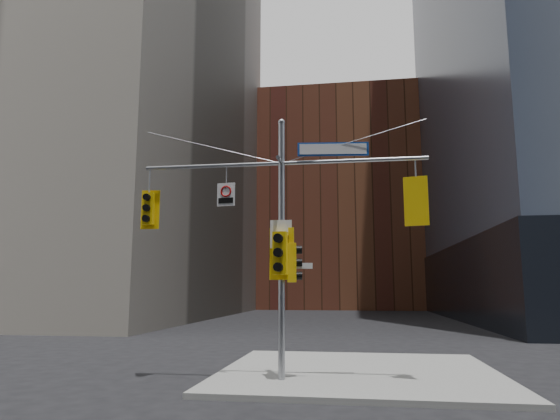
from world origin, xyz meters
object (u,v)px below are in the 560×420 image
(signal_assembly, at_px, (282,219))
(regulatory_sign_arm, at_px, (226,194))
(traffic_light_west_arm, at_px, (149,209))
(traffic_light_pole_side, at_px, (293,263))
(traffic_light_east_arm, at_px, (417,202))
(traffic_light_pole_front, at_px, (280,253))
(street_sign_blade, at_px, (333,149))

(signal_assembly, relative_size, regulatory_sign_arm, 12.11)
(traffic_light_west_arm, xyz_separation_m, regulatory_sign_arm, (2.31, -0.03, 0.37))
(traffic_light_west_arm, height_order, traffic_light_pole_side, traffic_light_west_arm)
(traffic_light_east_arm, relative_size, traffic_light_pole_front, 0.93)
(street_sign_blade, bearing_deg, traffic_light_east_arm, -6.30)
(street_sign_blade, bearing_deg, signal_assembly, 173.91)
(signal_assembly, xyz_separation_m, street_sign_blade, (1.45, 0.00, 1.93))
(traffic_light_pole_side, bearing_deg, street_sign_blade, -98.72)
(traffic_light_west_arm, distance_m, street_sign_blade, 5.56)
(traffic_light_pole_side, relative_size, regulatory_sign_arm, 1.59)
(traffic_light_east_arm, xyz_separation_m, traffic_light_pole_side, (-3.32, 0.01, -1.59))
(traffic_light_pole_side, relative_size, traffic_light_pole_front, 0.74)
(traffic_light_east_arm, xyz_separation_m, street_sign_blade, (-2.20, 0.00, 1.55))
(signal_assembly, xyz_separation_m, traffic_light_pole_front, (0.00, -0.27, -0.96))
(traffic_light_east_arm, relative_size, regulatory_sign_arm, 1.99)
(signal_assembly, height_order, traffic_light_east_arm, signal_assembly)
(traffic_light_pole_front, xyz_separation_m, street_sign_blade, (1.45, 0.27, 2.89))
(signal_assembly, bearing_deg, street_sign_blade, 0.14)
(traffic_light_pole_side, bearing_deg, traffic_light_east_arm, -98.43)
(signal_assembly, relative_size, street_sign_blade, 4.07)
(signal_assembly, distance_m, traffic_light_pole_front, 1.00)
(signal_assembly, xyz_separation_m, regulatory_sign_arm, (-1.59, -0.02, 0.75))
(street_sign_blade, bearing_deg, regulatory_sign_arm, 174.22)
(signal_assembly, height_order, traffic_light_pole_side, signal_assembly)
(traffic_light_east_arm, distance_m, traffic_light_pole_side, 3.68)
(street_sign_blade, bearing_deg, traffic_light_west_arm, 173.67)
(traffic_light_pole_front, bearing_deg, signal_assembly, 94.92)
(signal_assembly, height_order, street_sign_blade, signal_assembly)
(traffic_light_west_arm, height_order, traffic_light_east_arm, traffic_light_east_arm)
(signal_assembly, relative_size, traffic_light_west_arm, 6.98)
(signal_assembly, bearing_deg, traffic_light_pole_side, 2.37)
(traffic_light_pole_side, height_order, street_sign_blade, street_sign_blade)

